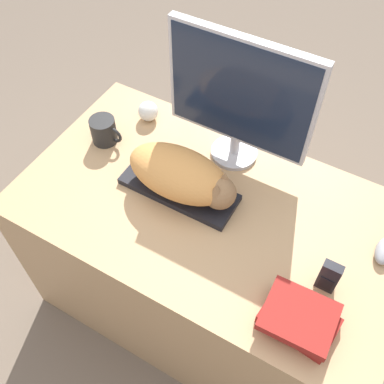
{
  "coord_description": "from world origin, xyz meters",
  "views": [
    {
      "loc": [
        0.39,
        -0.43,
        2.01
      ],
      "look_at": [
        -0.06,
        0.37,
        0.82
      ],
      "focal_mm": 42.0,
      "sensor_mm": 36.0,
      "label": 1
    }
  ],
  "objects_px": {
    "book_stack": "(299,319)",
    "keyboard": "(179,189)",
    "baseball": "(148,111)",
    "monitor": "(240,97)",
    "phone": "(329,277)",
    "coffee_mug": "(104,131)",
    "cat": "(183,175)"
  },
  "relations": [
    {
      "from": "keyboard",
      "to": "monitor",
      "type": "distance_m",
      "value": 0.38
    },
    {
      "from": "monitor",
      "to": "book_stack",
      "type": "xyz_separation_m",
      "value": [
        0.45,
        -0.5,
        -0.24
      ]
    },
    {
      "from": "monitor",
      "to": "keyboard",
      "type": "bearing_deg",
      "value": -109.21
    },
    {
      "from": "cat",
      "to": "monitor",
      "type": "relative_size",
      "value": 0.77
    },
    {
      "from": "book_stack",
      "to": "monitor",
      "type": "bearing_deg",
      "value": 132.03
    },
    {
      "from": "baseball",
      "to": "book_stack",
      "type": "xyz_separation_m",
      "value": [
        0.83,
        -0.51,
        -0.0
      ]
    },
    {
      "from": "keyboard",
      "to": "coffee_mug",
      "type": "distance_m",
      "value": 0.38
    },
    {
      "from": "keyboard",
      "to": "book_stack",
      "type": "xyz_separation_m",
      "value": [
        0.54,
        -0.25,
        0.03
      ]
    },
    {
      "from": "keyboard",
      "to": "phone",
      "type": "relative_size",
      "value": 3.29
    },
    {
      "from": "book_stack",
      "to": "keyboard",
      "type": "bearing_deg",
      "value": 155.39
    },
    {
      "from": "phone",
      "to": "book_stack",
      "type": "xyz_separation_m",
      "value": [
        -0.03,
        -0.15,
        -0.03
      ]
    },
    {
      "from": "baseball",
      "to": "monitor",
      "type": "bearing_deg",
      "value": -0.76
    },
    {
      "from": "baseball",
      "to": "book_stack",
      "type": "distance_m",
      "value": 0.98
    },
    {
      "from": "keyboard",
      "to": "coffee_mug",
      "type": "bearing_deg",
      "value": 168.59
    },
    {
      "from": "monitor",
      "to": "book_stack",
      "type": "bearing_deg",
      "value": -47.97
    },
    {
      "from": "cat",
      "to": "coffee_mug",
      "type": "distance_m",
      "value": 0.4
    },
    {
      "from": "phone",
      "to": "baseball",
      "type": "bearing_deg",
      "value": 157.69
    },
    {
      "from": "keyboard",
      "to": "phone",
      "type": "xyz_separation_m",
      "value": [
        0.57,
        -0.1,
        0.05
      ]
    },
    {
      "from": "phone",
      "to": "cat",
      "type": "bearing_deg",
      "value": 170.14
    },
    {
      "from": "keyboard",
      "to": "cat",
      "type": "height_order",
      "value": "cat"
    },
    {
      "from": "book_stack",
      "to": "baseball",
      "type": "bearing_deg",
      "value": 148.79
    },
    {
      "from": "coffee_mug",
      "to": "baseball",
      "type": "bearing_deg",
      "value": 66.9
    },
    {
      "from": "keyboard",
      "to": "phone",
      "type": "distance_m",
      "value": 0.58
    },
    {
      "from": "coffee_mug",
      "to": "baseball",
      "type": "height_order",
      "value": "coffee_mug"
    },
    {
      "from": "keyboard",
      "to": "cat",
      "type": "bearing_deg",
      "value": -0.0
    },
    {
      "from": "coffee_mug",
      "to": "book_stack",
      "type": "height_order",
      "value": "coffee_mug"
    },
    {
      "from": "baseball",
      "to": "phone",
      "type": "relative_size",
      "value": 0.63
    },
    {
      "from": "keyboard",
      "to": "monitor",
      "type": "xyz_separation_m",
      "value": [
        0.09,
        0.25,
        0.27
      ]
    },
    {
      "from": "monitor",
      "to": "book_stack",
      "type": "height_order",
      "value": "monitor"
    },
    {
      "from": "cat",
      "to": "monitor",
      "type": "xyz_separation_m",
      "value": [
        0.07,
        0.25,
        0.18
      ]
    },
    {
      "from": "keyboard",
      "to": "baseball",
      "type": "distance_m",
      "value": 0.39
    },
    {
      "from": "monitor",
      "to": "coffee_mug",
      "type": "distance_m",
      "value": 0.54
    }
  ]
}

